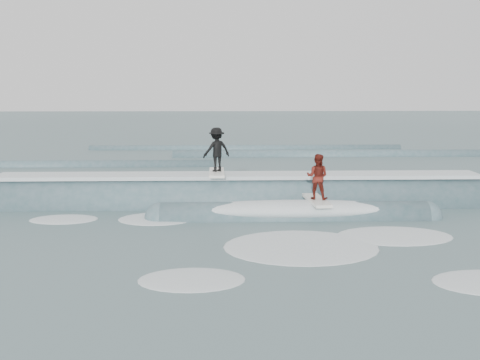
{
  "coord_description": "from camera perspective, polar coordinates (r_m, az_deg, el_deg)",
  "views": [
    {
      "loc": [
        -0.52,
        -15.56,
        4.4
      ],
      "look_at": [
        0.0,
        3.17,
        1.1
      ],
      "focal_mm": 40.0,
      "sensor_mm": 36.0,
      "label": 1
    }
  ],
  "objects": [
    {
      "name": "surfer_black",
      "position": [
        19.88,
        -2.51,
        3.03
      ],
      "size": [
        1.21,
        2.01,
        1.73
      ],
      "color": "white",
      "rests_on": "ground"
    },
    {
      "name": "far_swells",
      "position": [
        33.5,
        -1.91,
        2.44
      ],
      "size": [
        41.35,
        8.65,
        0.8
      ],
      "color": "#3B5C63",
      "rests_on": "ground"
    },
    {
      "name": "ground",
      "position": [
        16.18,
        0.32,
        -5.8
      ],
      "size": [
        160.0,
        160.0,
        0.0
      ],
      "primitive_type": "plane",
      "color": "#3F595C",
      "rests_on": "ground"
    },
    {
      "name": "surfer_red",
      "position": [
        18.06,
        8.24,
        -0.0
      ],
      "size": [
        0.9,
        2.04,
        1.63
      ],
      "color": "white",
      "rests_on": "ground"
    },
    {
      "name": "breaking_wave",
      "position": [
        19.88,
        0.77,
        -2.67
      ],
      "size": [
        22.11,
        3.87,
        2.18
      ],
      "color": "#3B5C63",
      "rests_on": "ground"
    },
    {
      "name": "whitewater",
      "position": [
        15.36,
        3.99,
        -6.69
      ],
      "size": [
        14.02,
        8.18,
        0.1
      ],
      "color": "white",
      "rests_on": "ground"
    }
  ]
}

